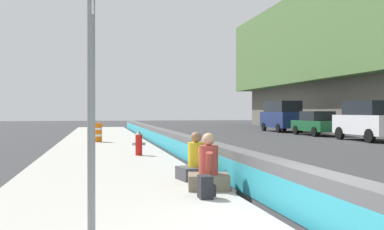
{
  "coord_description": "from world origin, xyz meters",
  "views": [
    {
      "loc": [
        -5.11,
        2.94,
        1.66
      ],
      "look_at": [
        9.05,
        -0.09,
        1.56
      ],
      "focal_mm": 41.24,
      "sensor_mm": 36.0,
      "label": 1
    }
  ],
  "objects_px": {
    "seated_person_foreground": "(209,172)",
    "construction_barrel": "(97,132)",
    "parked_car_fourth": "(369,120)",
    "parked_car_far": "(282,116)",
    "seated_person_middle": "(196,165)",
    "route_sign_post": "(92,63)",
    "backpack": "(206,187)",
    "fire_hydrant": "(139,142)",
    "parked_car_midline": "(317,123)"
  },
  "relations": [
    {
      "from": "parked_car_fourth",
      "to": "parked_car_far",
      "type": "bearing_deg",
      "value": 0.09
    },
    {
      "from": "seated_person_middle",
      "to": "construction_barrel",
      "type": "bearing_deg",
      "value": 9.52
    },
    {
      "from": "seated_person_foreground",
      "to": "parked_car_far",
      "type": "distance_m",
      "value": 29.25
    },
    {
      "from": "backpack",
      "to": "parked_car_fourth",
      "type": "bearing_deg",
      "value": -41.62
    },
    {
      "from": "route_sign_post",
      "to": "construction_barrel",
      "type": "height_order",
      "value": "route_sign_post"
    },
    {
      "from": "construction_barrel",
      "to": "parked_car_midline",
      "type": "relative_size",
      "value": 0.21
    },
    {
      "from": "route_sign_post",
      "to": "seated_person_foreground",
      "type": "bearing_deg",
      "value": -34.1
    },
    {
      "from": "seated_person_foreground",
      "to": "construction_barrel",
      "type": "bearing_deg",
      "value": 8.56
    },
    {
      "from": "backpack",
      "to": "construction_barrel",
      "type": "xyz_separation_m",
      "value": [
        15.35,
        1.91,
        0.28
      ]
    },
    {
      "from": "route_sign_post",
      "to": "seated_person_foreground",
      "type": "relative_size",
      "value": 3.25
    },
    {
      "from": "parked_car_fourth",
      "to": "parked_car_midline",
      "type": "bearing_deg",
      "value": 0.74
    },
    {
      "from": "parked_car_far",
      "to": "backpack",
      "type": "bearing_deg",
      "value": 153.95
    },
    {
      "from": "seated_person_middle",
      "to": "construction_barrel",
      "type": "distance_m",
      "value": 13.39
    },
    {
      "from": "seated_person_foreground",
      "to": "seated_person_middle",
      "type": "height_order",
      "value": "seated_person_foreground"
    },
    {
      "from": "parked_car_midline",
      "to": "parked_car_far",
      "type": "relative_size",
      "value": 0.88
    },
    {
      "from": "parked_car_fourth",
      "to": "parked_car_midline",
      "type": "xyz_separation_m",
      "value": [
        6.01,
        0.08,
        -0.32
      ]
    },
    {
      "from": "backpack",
      "to": "parked_car_far",
      "type": "relative_size",
      "value": 0.08
    },
    {
      "from": "seated_person_middle",
      "to": "route_sign_post",
      "type": "bearing_deg",
      "value": 153.75
    },
    {
      "from": "fire_hydrant",
      "to": "construction_barrel",
      "type": "height_order",
      "value": "construction_barrel"
    },
    {
      "from": "backpack",
      "to": "construction_barrel",
      "type": "bearing_deg",
      "value": 7.1
    },
    {
      "from": "seated_person_middle",
      "to": "parked_car_midline",
      "type": "xyz_separation_m",
      "value": [
        18.78,
        -12.87,
        0.39
      ]
    },
    {
      "from": "fire_hydrant",
      "to": "seated_person_foreground",
      "type": "distance_m",
      "value": 7.11
    },
    {
      "from": "construction_barrel",
      "to": "fire_hydrant",
      "type": "bearing_deg",
      "value": -168.88
    },
    {
      "from": "route_sign_post",
      "to": "parked_car_far",
      "type": "height_order",
      "value": "route_sign_post"
    },
    {
      "from": "parked_car_fourth",
      "to": "route_sign_post",
      "type": "bearing_deg",
      "value": 138.72
    },
    {
      "from": "seated_person_middle",
      "to": "backpack",
      "type": "bearing_deg",
      "value": 171.96
    },
    {
      "from": "backpack",
      "to": "route_sign_post",
      "type": "bearing_deg",
      "value": 140.93
    },
    {
      "from": "construction_barrel",
      "to": "parked_car_fourth",
      "type": "bearing_deg",
      "value": -91.63
    },
    {
      "from": "seated_person_middle",
      "to": "parked_car_midline",
      "type": "distance_m",
      "value": 22.77
    },
    {
      "from": "construction_barrel",
      "to": "route_sign_post",
      "type": "bearing_deg",
      "value": 179.97
    },
    {
      "from": "seated_person_middle",
      "to": "parked_car_midline",
      "type": "relative_size",
      "value": 0.24
    },
    {
      "from": "route_sign_post",
      "to": "parked_car_midline",
      "type": "height_order",
      "value": "route_sign_post"
    },
    {
      "from": "fire_hydrant",
      "to": "seated_person_middle",
      "type": "distance_m",
      "value": 5.85
    },
    {
      "from": "backpack",
      "to": "construction_barrel",
      "type": "distance_m",
      "value": 15.47
    },
    {
      "from": "seated_person_middle",
      "to": "backpack",
      "type": "relative_size",
      "value": 2.67
    },
    {
      "from": "backpack",
      "to": "parked_car_fourth",
      "type": "height_order",
      "value": "parked_car_fourth"
    },
    {
      "from": "parked_car_fourth",
      "to": "parked_car_midline",
      "type": "distance_m",
      "value": 6.02
    },
    {
      "from": "seated_person_foreground",
      "to": "parked_car_fourth",
      "type": "bearing_deg",
      "value": -42.74
    },
    {
      "from": "fire_hydrant",
      "to": "parked_car_fourth",
      "type": "relative_size",
      "value": 0.18
    },
    {
      "from": "fire_hydrant",
      "to": "route_sign_post",
      "type": "bearing_deg",
      "value": 171.91
    },
    {
      "from": "construction_barrel",
      "to": "parked_car_fourth",
      "type": "distance_m",
      "value": 15.18
    },
    {
      "from": "backpack",
      "to": "construction_barrel",
      "type": "height_order",
      "value": "construction_barrel"
    },
    {
      "from": "backpack",
      "to": "parked_car_midline",
      "type": "height_order",
      "value": "parked_car_midline"
    },
    {
      "from": "fire_hydrant",
      "to": "parked_car_fourth",
      "type": "xyz_separation_m",
      "value": [
        6.97,
        -13.71,
        0.6
      ]
    },
    {
      "from": "backpack",
      "to": "parked_car_midline",
      "type": "distance_m",
      "value": 24.73
    },
    {
      "from": "backpack",
      "to": "parked_car_midline",
      "type": "relative_size",
      "value": 0.09
    },
    {
      "from": "seated_person_foreground",
      "to": "parked_car_fourth",
      "type": "xyz_separation_m",
      "value": [
        14.05,
        -12.98,
        0.7
      ]
    },
    {
      "from": "seated_person_foreground",
      "to": "parked_car_midline",
      "type": "xyz_separation_m",
      "value": [
        20.06,
        -12.91,
        0.38
      ]
    },
    {
      "from": "route_sign_post",
      "to": "backpack",
      "type": "xyz_separation_m",
      "value": [
        2.37,
        -1.92,
        -1.88
      ]
    },
    {
      "from": "fire_hydrant",
      "to": "parked_car_midline",
      "type": "xyz_separation_m",
      "value": [
        12.98,
        -13.63,
        0.27
      ]
    }
  ]
}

